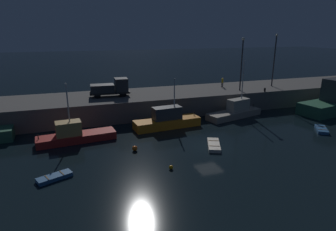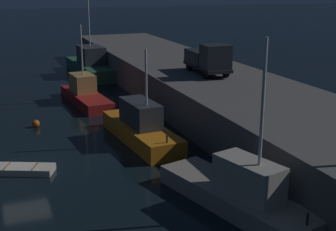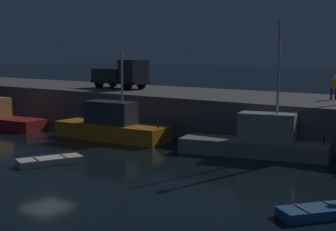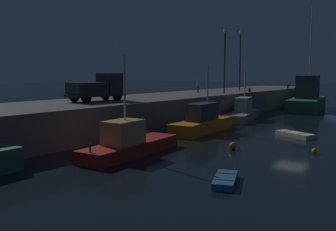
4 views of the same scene
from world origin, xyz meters
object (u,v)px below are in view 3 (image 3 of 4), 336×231
dinghy_orange_near (317,212)px  dinghy_red_small (50,161)px  fishing_trawler_green (111,126)px  fishing_trawler_red (258,141)px  dockworker (334,86)px  utility_truck (122,75)px

dinghy_orange_near → dinghy_red_small: dinghy_orange_near is taller
fishing_trawler_green → fishing_trawler_red: bearing=6.8°
fishing_trawler_red → fishing_trawler_green: (-10.40, -1.25, 0.10)m
fishing_trawler_green → dinghy_red_small: 7.97m
fishing_trawler_red → dockworker: size_ratio=5.45×
fishing_trawler_green → dinghy_orange_near: fishing_trawler_green is taller
fishing_trawler_red → dockworker: fishing_trawler_red is taller
dinghy_orange_near → fishing_trawler_red: bearing=128.4°
fishing_trawler_green → utility_truck: size_ratio=1.54×
dinghy_orange_near → dinghy_red_small: 14.51m
dinghy_orange_near → dockworker: dockworker is taller
dinghy_orange_near → utility_truck: bearing=147.4°
fishing_trawler_green → utility_truck: (-5.69, 7.38, 3.06)m
fishing_trawler_red → fishing_trawler_green: fishing_trawler_red is taller
fishing_trawler_red → dockworker: (1.83, 7.24, 2.87)m
dinghy_orange_near → dockworker: 16.84m
fishing_trawler_red → fishing_trawler_green: bearing=-173.2°
dinghy_orange_near → fishing_trawler_green: bearing=157.1°
fishing_trawler_green → dinghy_orange_near: bearing=-22.9°
dinghy_red_small → dinghy_orange_near: bearing=1.0°
dinghy_red_small → utility_truck: size_ratio=0.65×
fishing_trawler_red → dinghy_orange_near: 10.84m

